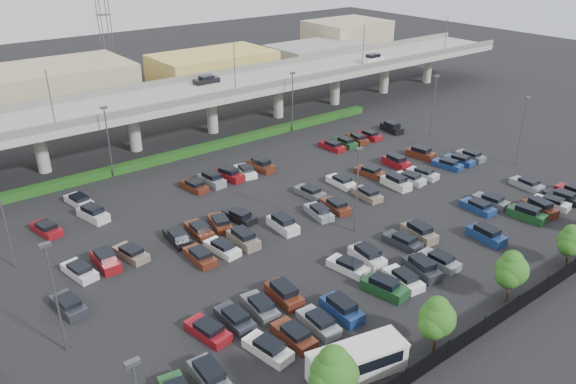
% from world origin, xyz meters
% --- Properties ---
extents(ground, '(280.00, 280.00, 0.00)m').
position_xyz_m(ground, '(0.00, 0.00, 0.00)').
color(ground, black).
extents(overpass, '(150.00, 13.00, 15.80)m').
position_xyz_m(overpass, '(-0.18, 31.99, 6.97)').
color(overpass, gray).
rests_on(overpass, ground).
extents(hedge, '(66.00, 1.60, 1.10)m').
position_xyz_m(hedge, '(0.00, 25.00, 0.55)').
color(hedge, '#113C12').
rests_on(hedge, ground).
extents(fence, '(70.00, 0.10, 2.00)m').
position_xyz_m(fence, '(-0.05, -28.00, 0.90)').
color(fence, black).
rests_on(fence, ground).
extents(tree_row, '(65.07, 3.66, 5.94)m').
position_xyz_m(tree_row, '(0.70, -26.53, 3.52)').
color(tree_row, '#332316').
rests_on(tree_row, ground).
extents(shuttle_bus, '(8.32, 4.39, 2.54)m').
position_xyz_m(shuttle_bus, '(-15.87, -24.68, 1.39)').
color(shuttle_bus, silver).
rests_on(shuttle_bus, ground).
extents(parked_cars, '(63.04, 41.66, 1.67)m').
position_xyz_m(parked_cars, '(-0.58, -4.43, 0.62)').
color(parked_cars, navy).
rests_on(parked_cars, ground).
extents(light_poles, '(66.90, 48.38, 10.30)m').
position_xyz_m(light_poles, '(-4.13, 2.00, 6.24)').
color(light_poles, '#4D4D52').
rests_on(light_poles, ground).
extents(distant_buildings, '(138.00, 24.00, 9.00)m').
position_xyz_m(distant_buildings, '(12.38, 61.81, 3.74)').
color(distant_buildings, gray).
rests_on(distant_buildings, ground).
extents(comm_tower, '(2.40, 2.40, 30.00)m').
position_xyz_m(comm_tower, '(4.00, 74.00, 15.61)').
color(comm_tower, '#4D4D52').
rests_on(comm_tower, ground).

